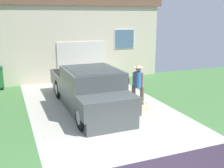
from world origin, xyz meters
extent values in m
cube|color=#BCB8A9|center=(0.00, 4.50, -0.03)|extent=(5.20, 9.00, 0.06)
cube|color=#484F4E|center=(-0.35, 4.52, 0.21)|extent=(1.75, 5.55, 0.42)
cube|color=#484F4E|center=(-0.34, 3.87, 1.00)|extent=(1.87, 2.30, 1.16)
cube|color=#1E2833|center=(-0.34, 3.87, 1.35)|extent=(1.65, 2.12, 0.49)
cube|color=#484F4E|center=(-0.33, 2.24, 0.71)|extent=(1.86, 0.99, 0.59)
cube|color=black|center=(-0.36, 6.15, 0.45)|extent=(1.87, 2.29, 0.06)
cube|color=#484F4E|center=(0.54, 6.15, 0.72)|extent=(0.08, 2.28, 0.60)
cube|color=#484F4E|center=(-1.26, 6.14, 0.72)|extent=(0.08, 2.28, 0.60)
cube|color=#484F4E|center=(-0.37, 7.25, 0.72)|extent=(1.86, 0.07, 0.60)
cube|color=black|center=(0.69, 3.07, 1.26)|extent=(0.10, 0.18, 0.20)
cylinder|color=black|center=(0.46, 2.39, 0.40)|extent=(0.27, 0.80, 0.80)
cylinder|color=#9E9EA3|center=(0.46, 2.39, 0.40)|extent=(0.28, 0.44, 0.44)
cylinder|color=black|center=(-1.13, 2.38, 0.40)|extent=(0.27, 0.80, 0.80)
cylinder|color=#9E9EA3|center=(-1.13, 2.38, 0.40)|extent=(0.28, 0.44, 0.44)
cylinder|color=black|center=(0.44, 5.92, 0.40)|extent=(0.27, 0.80, 0.80)
cylinder|color=#9E9EA3|center=(0.44, 5.92, 0.40)|extent=(0.28, 0.44, 0.44)
cylinder|color=black|center=(-1.15, 5.91, 0.40)|extent=(0.27, 0.80, 0.80)
cylinder|color=#9E9EA3|center=(-1.15, 5.91, 0.40)|extent=(0.28, 0.44, 0.44)
cylinder|color=brown|center=(1.38, 3.23, 0.45)|extent=(0.15, 0.15, 0.91)
cylinder|color=brown|center=(1.15, 3.46, 0.45)|extent=(0.15, 0.15, 0.91)
cylinder|color=#3870B2|center=(1.26, 3.35, 1.17)|extent=(0.29, 0.29, 0.58)
cylinder|color=tan|center=(1.39, 3.22, 1.14)|extent=(0.09, 0.09, 0.57)
cylinder|color=tan|center=(1.14, 3.47, 1.14)|extent=(0.09, 0.09, 0.57)
sphere|color=tan|center=(1.26, 3.35, 1.58)|extent=(0.20, 0.20, 0.20)
cylinder|color=#D1B78E|center=(1.26, 3.35, 1.63)|extent=(0.39, 0.39, 0.01)
cone|color=#D1B78E|center=(1.26, 3.35, 1.68)|extent=(0.21, 0.21, 0.11)
cube|color=beige|center=(1.36, 3.04, 0.12)|extent=(0.28, 0.22, 0.25)
torus|color=beige|center=(1.36, 3.04, 0.30)|extent=(0.26, 0.02, 0.26)
cube|color=beige|center=(0.16, 11.78, 1.97)|extent=(10.00, 6.12, 3.93)
cube|color=silver|center=(0.61, 8.70, 1.05)|extent=(2.62, 0.06, 2.10)
cube|color=slate|center=(3.12, 8.70, 2.16)|extent=(1.10, 0.05, 1.00)
cube|color=silver|center=(3.12, 8.71, 2.16)|extent=(1.23, 0.02, 1.12)
cylinder|color=black|center=(-3.43, 8.24, 0.09)|extent=(0.05, 0.18, 0.18)
camera|label=1|loc=(-3.16, -5.23, 3.46)|focal=43.37mm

